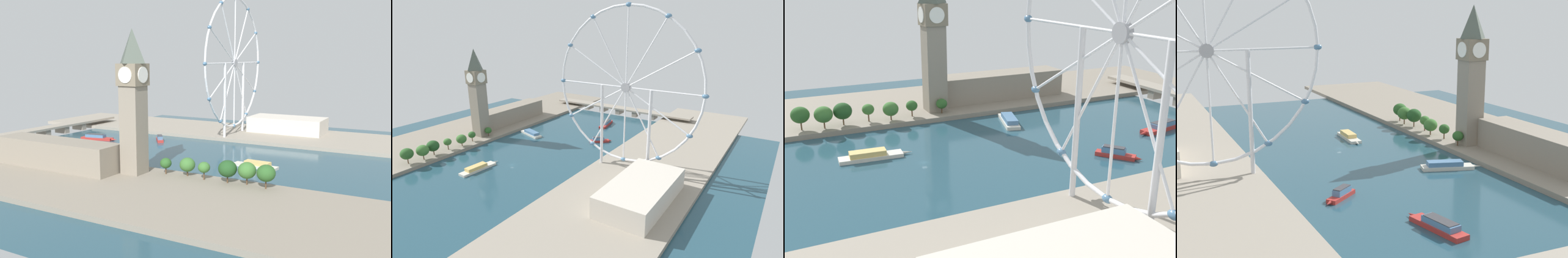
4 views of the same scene
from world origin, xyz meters
TOP-DOWN VIEW (x-y plane):
  - ground_plane at (0.00, 0.00)m, footprint 380.80×380.80m
  - riverbank_left at (-105.40, 0.00)m, footprint 90.00×520.00m
  - riverbank_right at (105.40, 0.00)m, footprint 90.00×520.00m
  - clock_tower at (-77.83, 34.28)m, footprint 15.83×15.83m
  - parliament_block at (-90.01, 88.58)m, footprint 22.00×92.60m
  - tree_row_embankment at (-69.35, -21.59)m, footprint 13.18×94.18m
  - ferris_wheel at (86.39, 40.24)m, footprint 122.97×3.20m
  - riverside_hall at (120.45, -1.27)m, footprint 36.02×70.85m
  - river_bridge at (0.00, 200.86)m, footprint 192.80×15.68m
  - tour_boat_0 at (-16.27, -22.70)m, footprint 9.32×37.24m
  - tour_boat_1 at (-39.70, 68.85)m, footprint 35.11×16.59m
  - tour_boat_2 at (11.31, 143.79)m, footprint 12.63×35.75m
  - tour_boat_3 at (34.12, 89.93)m, footprint 20.33×17.12m

SIDE VIEW (x-z plane):
  - ground_plane at x=0.00m, z-range 0.00..0.00m
  - riverbank_left at x=-105.40m, z-range 0.00..3.00m
  - riverbank_right at x=105.40m, z-range 0.00..3.00m
  - tour_boat_0 at x=-16.27m, z-range -0.44..4.09m
  - tour_boat_1 at x=-39.70m, z-range -0.36..4.41m
  - tour_boat_2 at x=11.31m, z-range -0.49..4.78m
  - tour_boat_3 at x=34.12m, z-range -0.55..4.95m
  - river_bridge at x=0.00m, z-range 1.91..10.35m
  - riverside_hall at x=120.45m, z-range 3.00..17.61m
  - tree_row_embankment at x=-69.35m, z-range 4.19..17.90m
  - parliament_block at x=-90.01m, z-range 3.00..21.27m
  - clock_tower at x=-77.83m, z-range 4.77..94.15m
  - ferris_wheel at x=86.39m, z-range 5.20..132.75m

